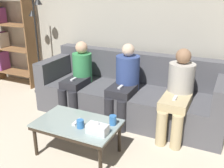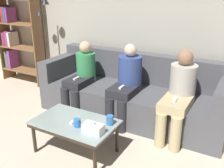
# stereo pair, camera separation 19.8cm
# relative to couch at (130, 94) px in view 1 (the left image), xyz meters

# --- Properties ---
(wall_back) EXTENTS (12.00, 0.06, 2.60)m
(wall_back) POSITION_rel_couch_xyz_m (0.00, 0.52, 0.98)
(wall_back) COLOR #B7B2A3
(wall_back) RESTS_ON ground_plane
(couch) EXTENTS (2.66, 0.90, 0.88)m
(couch) POSITION_rel_couch_xyz_m (0.00, 0.00, 0.00)
(couch) COLOR #515156
(couch) RESTS_ON ground_plane
(coffee_table) EXTENTS (0.92, 0.57, 0.39)m
(coffee_table) POSITION_rel_couch_xyz_m (-0.16, -1.17, 0.03)
(coffee_table) COLOR #8C9E99
(coffee_table) RESTS_ON ground_plane
(cup_near_left) EXTENTS (0.08, 0.08, 0.11)m
(cup_near_left) POSITION_rel_couch_xyz_m (0.21, -1.04, 0.13)
(cup_near_left) COLOR #3372BF
(cup_near_left) RESTS_ON coffee_table
(cup_near_right) EXTENTS (0.08, 0.08, 0.09)m
(cup_near_right) POSITION_rel_couch_xyz_m (-0.07, -1.25, 0.12)
(cup_near_right) COLOR #3372BF
(cup_near_right) RESTS_ON coffee_table
(tissue_box) EXTENTS (0.22, 0.12, 0.13)m
(tissue_box) POSITION_rel_couch_xyz_m (0.15, -1.27, 0.13)
(tissue_box) COLOR silver
(tissue_box) RESTS_ON coffee_table
(game_remote) EXTENTS (0.04, 0.15, 0.02)m
(game_remote) POSITION_rel_couch_xyz_m (-0.16, -1.17, 0.09)
(game_remote) COLOR white
(game_remote) RESTS_ON coffee_table
(bookshelf) EXTENTS (0.97, 0.32, 1.82)m
(bookshelf) POSITION_rel_couch_xyz_m (-2.63, 0.29, 0.58)
(bookshelf) COLOR brown
(bookshelf) RESTS_ON ground_plane
(standing_lamp) EXTENTS (0.31, 0.26, 1.64)m
(standing_lamp) POSITION_rel_couch_xyz_m (-1.76, 0.15, 0.69)
(standing_lamp) COLOR black
(standing_lamp) RESTS_ON ground_plane
(seated_person_left_end) EXTENTS (0.31, 0.62, 1.05)m
(seated_person_left_end) POSITION_rel_couch_xyz_m (-0.73, -0.24, 0.24)
(seated_person_left_end) COLOR #28282D
(seated_person_left_end) RESTS_ON ground_plane
(seated_person_mid_left) EXTENTS (0.33, 0.63, 1.09)m
(seated_person_mid_left) POSITION_rel_couch_xyz_m (0.00, -0.21, 0.27)
(seated_person_mid_left) COLOR #28282D
(seated_person_mid_left) RESTS_ON ground_plane
(seated_person_mid_right) EXTENTS (0.33, 0.72, 1.09)m
(seated_person_mid_right) POSITION_rel_couch_xyz_m (0.73, -0.24, 0.27)
(seated_person_mid_right) COLOR tan
(seated_person_mid_right) RESTS_ON ground_plane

